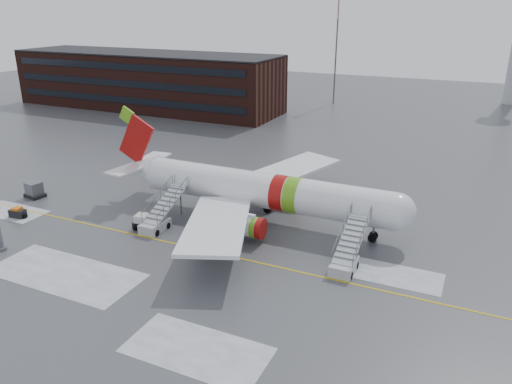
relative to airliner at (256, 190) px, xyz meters
The scene contains 9 objects.
ground 9.65m from the airliner, 117.75° to the right, with size 260.00×260.00×0.00m, color #494C4F.
airliner is the anchor object (origin of this frame).
airstair_fwd 13.86m from the airliner, 28.59° to the right, with size 2.05×7.70×3.48m.
airstair_aft 10.78m from the airliner, 141.58° to the right, with size 2.05×7.70×3.48m.
pushback_tug 12.26m from the airliner, 142.74° to the right, with size 2.92×2.39×1.54m.
uld_container 28.12m from the airliner, 168.81° to the right, with size 2.53×2.00×1.88m.
baggage_tractor 26.68m from the airliner, 155.97° to the right, with size 2.27×1.21×1.15m.
terminal_building 68.10m from the airliner, 136.32° to the left, with size 62.00×16.11×12.30m.
light_mast_far_n 71.83m from the airliner, 99.89° to the left, with size 1.20×1.20×24.25m.
Camera 1 is at (25.59, -37.83, 22.27)m, focal length 35.00 mm.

